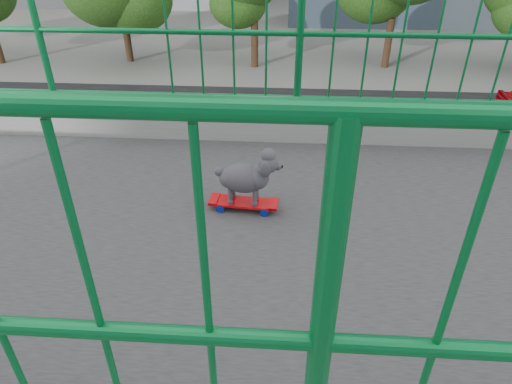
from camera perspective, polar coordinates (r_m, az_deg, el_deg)
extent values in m
cube|color=black|center=(17.53, 10.12, 2.47)|extent=(18.00, 90.00, 0.02)
cylinder|color=black|center=(31.00, -15.81, 18.12)|extent=(0.44, 0.44, 2.97)
cylinder|color=black|center=(28.89, -0.17, 18.01)|extent=(0.44, 0.44, 2.73)
cylinder|color=black|center=(29.83, 16.17, 17.42)|extent=(0.44, 0.44, 2.87)
cube|color=red|center=(2.92, -1.56, -1.28)|extent=(0.17, 0.45, 0.01)
cube|color=#99999E|center=(2.96, -4.24, -1.32)|extent=(0.08, 0.04, 0.02)
cylinder|color=#071D99|center=(3.01, -4.01, -0.87)|extent=(0.03, 0.05, 0.05)
sphere|color=yellow|center=(3.01, -4.01, -0.87)|extent=(0.02, 0.02, 0.02)
cylinder|color=#071D99|center=(2.92, -4.47, -2.08)|extent=(0.03, 0.05, 0.05)
sphere|color=yellow|center=(2.92, -4.47, -2.08)|extent=(0.02, 0.02, 0.02)
cube|color=#99999E|center=(2.91, 1.18, -1.78)|extent=(0.08, 0.04, 0.02)
cylinder|color=#071D99|center=(2.97, 1.32, -1.32)|extent=(0.03, 0.05, 0.05)
sphere|color=yellow|center=(2.97, 1.32, -1.32)|extent=(0.02, 0.02, 0.02)
cylinder|color=#071D99|center=(2.87, 1.02, -2.56)|extent=(0.03, 0.05, 0.05)
sphere|color=yellow|center=(2.87, 1.02, -2.56)|extent=(0.02, 0.02, 0.02)
ellipsoid|color=#2E2B30|center=(2.83, -1.61, 1.73)|extent=(0.20, 0.29, 0.19)
sphere|color=#2E2B30|center=(2.75, 1.53, 3.62)|extent=(0.12, 0.12, 0.12)
sphere|color=black|center=(2.75, 3.21, 3.20)|extent=(0.02, 0.02, 0.02)
sphere|color=#2E2B30|center=(2.84, -4.61, 2.57)|extent=(0.06, 0.06, 0.06)
cylinder|color=#2E2B30|center=(2.91, 0.07, 0.08)|extent=(0.03, 0.03, 0.11)
cylinder|color=#2E2B30|center=(2.84, -0.17, -0.78)|extent=(0.03, 0.03, 0.11)
cylinder|color=#2E2B30|center=(2.93, -2.94, 0.32)|extent=(0.03, 0.03, 0.11)
cylinder|color=#2E2B30|center=(2.87, -3.24, -0.52)|extent=(0.03, 0.03, 0.11)
imported|color=gray|center=(12.29, -20.64, -9.99)|extent=(1.83, 4.54, 1.55)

